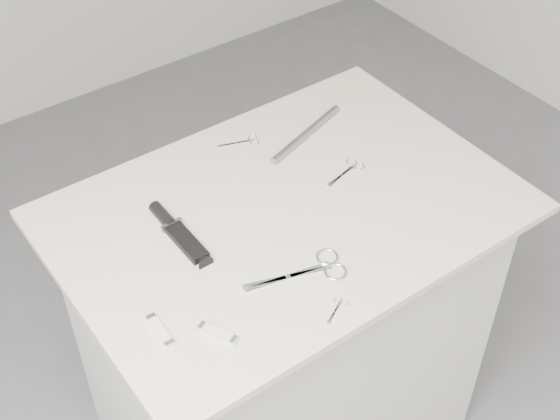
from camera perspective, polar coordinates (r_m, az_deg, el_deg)
plinth at (r=2.07m, az=0.39°, el=-9.47°), size 0.90×0.60×0.90m
display_board at (r=1.73m, az=0.46°, el=-0.08°), size 1.00×0.70×0.02m
large_shears at (r=1.59m, az=2.65°, el=-4.32°), size 0.21×0.11×0.01m
embroidery_scissors_a at (r=1.83m, az=5.09°, el=2.98°), size 0.12×0.06×0.00m
embroidery_scissors_b at (r=1.90m, az=-2.58°, el=5.02°), size 0.10×0.06×0.00m
tiny_scissors at (r=1.52m, az=4.21°, el=-7.13°), size 0.07×0.05×0.00m
sheathed_knife at (r=1.67m, az=-7.64°, el=-1.47°), size 0.05×0.20×0.03m
pocket_knife_a at (r=1.50m, az=-8.76°, el=-8.73°), size 0.02×0.09×0.01m
pocket_knife_b at (r=1.48m, az=-4.58°, el=-9.00°), size 0.05×0.08×0.01m
metal_rail at (r=1.91m, az=1.91°, el=5.60°), size 0.26×0.10×0.02m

